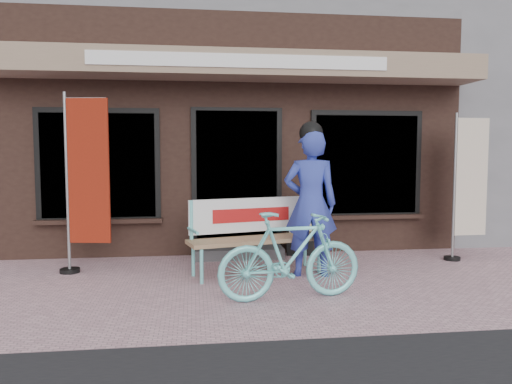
{
  "coord_description": "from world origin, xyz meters",
  "views": [
    {
      "loc": [
        -0.66,
        -5.43,
        1.56
      ],
      "look_at": [
        0.12,
        0.7,
        1.05
      ],
      "focal_mm": 35.0,
      "sensor_mm": 36.0,
      "label": 1
    }
  ],
  "objects": [
    {
      "name": "ground",
      "position": [
        0.0,
        0.0,
        0.0
      ],
      "size": [
        70.0,
        70.0,
        0.0
      ],
      "primitive_type": "plane",
      "color": "#C899A3",
      "rests_on": "ground"
    },
    {
      "name": "storefront",
      "position": [
        0.0,
        4.96,
        2.99
      ],
      "size": [
        7.0,
        6.77,
        6.0
      ],
      "color": "black",
      "rests_on": "ground"
    },
    {
      "name": "bench",
      "position": [
        0.12,
        0.84,
        0.56
      ],
      "size": [
        1.81,
        0.86,
        0.95
      ],
      "rotation": [
        0.0,
        0.0,
        0.25
      ],
      "color": "#72DEDC",
      "rests_on": "ground"
    },
    {
      "name": "person",
      "position": [
        0.8,
        0.6,
        0.94
      ],
      "size": [
        0.71,
        0.52,
        1.92
      ],
      "rotation": [
        0.0,
        0.0,
        -0.14
      ],
      "color": "#303EA5",
      "rests_on": "ground"
    },
    {
      "name": "bicycle",
      "position": [
        0.35,
        -0.38,
        0.47
      ],
      "size": [
        1.59,
        0.63,
        0.93
      ],
      "primitive_type": "imported",
      "rotation": [
        0.0,
        0.0,
        1.69
      ],
      "color": "#72DEDC",
      "rests_on": "ground"
    },
    {
      "name": "nobori_red",
      "position": [
        -2.01,
        1.08,
        1.19
      ],
      "size": [
        0.68,
        0.29,
        2.3
      ],
      "rotation": [
        0.0,
        0.0,
        -0.16
      ],
      "color": "gray",
      "rests_on": "ground"
    },
    {
      "name": "nobori_cream",
      "position": [
        3.23,
        1.2,
        1.08
      ],
      "size": [
        0.61,
        0.23,
        2.09
      ],
      "rotation": [
        0.0,
        0.0,
        0.02
      ],
      "color": "gray",
      "rests_on": "ground"
    },
    {
      "name": "menu_stand",
      "position": [
        0.93,
        1.78,
        0.41
      ],
      "size": [
        0.41,
        0.13,
        0.8
      ],
      "rotation": [
        0.0,
        0.0,
        -0.12
      ],
      "color": "black",
      "rests_on": "ground"
    }
  ]
}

